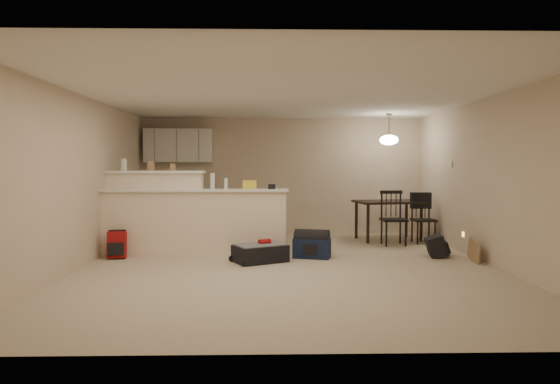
{
  "coord_description": "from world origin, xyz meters",
  "views": [
    {
      "loc": [
        -0.28,
        -7.32,
        1.47
      ],
      "look_at": [
        -0.1,
        0.7,
        1.05
      ],
      "focal_mm": 32.0,
      "sensor_mm": 36.0,
      "label": 1
    }
  ],
  "objects_px": {
    "navy_duffel": "(312,248)",
    "dining_chair_near": "(394,218)",
    "suitcase": "(260,254)",
    "red_backpack": "(117,245)",
    "black_daypack": "(436,247)",
    "dining_chair_far": "(424,219)",
    "dining_table": "(388,206)",
    "pendant_lamp": "(389,139)"
  },
  "relations": [
    {
      "from": "pendant_lamp",
      "to": "black_daypack",
      "type": "relative_size",
      "value": 1.62
    },
    {
      "from": "dining_chair_near",
      "to": "black_daypack",
      "type": "xyz_separation_m",
      "value": [
        0.39,
        -1.21,
        -0.34
      ]
    },
    {
      "from": "dining_chair_near",
      "to": "red_backpack",
      "type": "distance_m",
      "value": 4.89
    },
    {
      "from": "dining_chair_near",
      "to": "dining_table",
      "type": "bearing_deg",
      "value": 83.47
    },
    {
      "from": "navy_duffel",
      "to": "dining_chair_near",
      "type": "bearing_deg",
      "value": 52.91
    },
    {
      "from": "dining_table",
      "to": "navy_duffel",
      "type": "relative_size",
      "value": 2.38
    },
    {
      "from": "red_backpack",
      "to": "black_daypack",
      "type": "bearing_deg",
      "value": -8.4
    },
    {
      "from": "suitcase",
      "to": "navy_duffel",
      "type": "xyz_separation_m",
      "value": [
        0.82,
        0.32,
        0.03
      ]
    },
    {
      "from": "red_backpack",
      "to": "navy_duffel",
      "type": "distance_m",
      "value": 3.11
    },
    {
      "from": "red_backpack",
      "to": "black_daypack",
      "type": "height_order",
      "value": "red_backpack"
    },
    {
      "from": "dining_table",
      "to": "suitcase",
      "type": "xyz_separation_m",
      "value": [
        -2.5,
        -2.2,
        -0.56
      ]
    },
    {
      "from": "red_backpack",
      "to": "dining_table",
      "type": "bearing_deg",
      "value": 12.75
    },
    {
      "from": "dining_chair_far",
      "to": "navy_duffel",
      "type": "xyz_separation_m",
      "value": [
        -2.25,
        -1.47,
        -0.31
      ]
    },
    {
      "from": "dining_chair_near",
      "to": "dining_chair_far",
      "type": "distance_m",
      "value": 0.67
    },
    {
      "from": "dining_table",
      "to": "black_daypack",
      "type": "relative_size",
      "value": 3.57
    },
    {
      "from": "dining_table",
      "to": "dining_chair_far",
      "type": "bearing_deg",
      "value": -44.44
    },
    {
      "from": "pendant_lamp",
      "to": "dining_chair_far",
      "type": "distance_m",
      "value": 1.68
    },
    {
      "from": "suitcase",
      "to": "black_daypack",
      "type": "xyz_separation_m",
      "value": [
        2.83,
        0.35,
        0.04
      ]
    },
    {
      "from": "suitcase",
      "to": "navy_duffel",
      "type": "distance_m",
      "value": 0.88
    },
    {
      "from": "dining_chair_near",
      "to": "navy_duffel",
      "type": "distance_m",
      "value": 2.07
    },
    {
      "from": "navy_duffel",
      "to": "dining_chair_far",
      "type": "bearing_deg",
      "value": 48.61
    },
    {
      "from": "dining_chair_far",
      "to": "black_daypack",
      "type": "bearing_deg",
      "value": -102.24
    },
    {
      "from": "dining_chair_near",
      "to": "dining_chair_far",
      "type": "bearing_deg",
      "value": 17.92
    },
    {
      "from": "dining_table",
      "to": "suitcase",
      "type": "height_order",
      "value": "dining_table"
    },
    {
      "from": "dining_chair_far",
      "to": "red_backpack",
      "type": "xyz_separation_m",
      "value": [
        -5.36,
        -1.44,
        -0.26
      ]
    },
    {
      "from": "pendant_lamp",
      "to": "black_daypack",
      "type": "distance_m",
      "value": 2.62
    },
    {
      "from": "pendant_lamp",
      "to": "navy_duffel",
      "type": "relative_size",
      "value": 1.08
    },
    {
      "from": "pendant_lamp",
      "to": "navy_duffel",
      "type": "height_order",
      "value": "pendant_lamp"
    },
    {
      "from": "red_backpack",
      "to": "suitcase",
      "type": "bearing_deg",
      "value": -17.09
    },
    {
      "from": "black_daypack",
      "to": "dining_chair_far",
      "type": "bearing_deg",
      "value": 0.25
    },
    {
      "from": "dining_table",
      "to": "navy_duffel",
      "type": "distance_m",
      "value": 2.57
    },
    {
      "from": "dining_chair_near",
      "to": "navy_duffel",
      "type": "xyz_separation_m",
      "value": [
        -1.62,
        -1.24,
        -0.35
      ]
    },
    {
      "from": "dining_table",
      "to": "dining_chair_near",
      "type": "relative_size",
      "value": 1.36
    },
    {
      "from": "dining_chair_far",
      "to": "dining_table",
      "type": "bearing_deg",
      "value": 142.03
    },
    {
      "from": "dining_chair_near",
      "to": "red_backpack",
      "type": "height_order",
      "value": "dining_chair_near"
    },
    {
      "from": "dining_chair_near",
      "to": "dining_chair_far",
      "type": "height_order",
      "value": "dining_chair_near"
    },
    {
      "from": "suitcase",
      "to": "black_daypack",
      "type": "distance_m",
      "value": 2.86
    },
    {
      "from": "dining_chair_far",
      "to": "black_daypack",
      "type": "relative_size",
      "value": 2.46
    },
    {
      "from": "navy_duffel",
      "to": "dining_table",
      "type": "bearing_deg",
      "value": 63.83
    },
    {
      "from": "pendant_lamp",
      "to": "red_backpack",
      "type": "xyz_separation_m",
      "value": [
        -4.78,
        -1.85,
        -1.78
      ]
    },
    {
      "from": "black_daypack",
      "to": "navy_duffel",
      "type": "bearing_deg",
      "value": 100.63
    },
    {
      "from": "dining_chair_far",
      "to": "pendant_lamp",
      "type": "bearing_deg",
      "value": 142.03
    }
  ]
}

